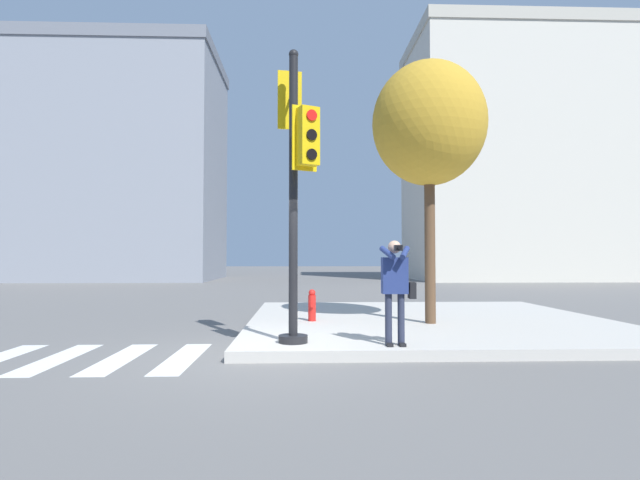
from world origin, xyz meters
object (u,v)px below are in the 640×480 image
Objects in this scene: street_tree at (429,125)px; fire_hydrant at (312,305)px; traffic_signal_pole at (296,164)px; person_photographer at (396,283)px.

street_tree is 4.62m from fire_hydrant.
street_tree is at bearing 38.94° from traffic_signal_pole.
person_photographer is 0.30× the size of street_tree.
person_photographer is at bearing -115.25° from street_tree.
person_photographer is 4.32m from street_tree.
traffic_signal_pole reaches higher than person_photographer.
street_tree is at bearing 64.75° from person_photographer.
fire_hydrant is at bearing 112.37° from person_photographer.
person_photographer is at bearing -11.57° from traffic_signal_pole.
fire_hydrant is at bearing 83.12° from traffic_signal_pole.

